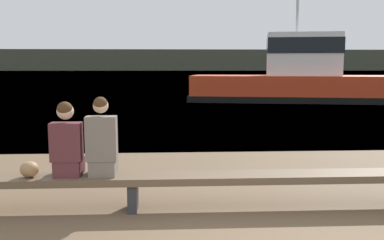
{
  "coord_description": "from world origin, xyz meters",
  "views": [
    {
      "loc": [
        -0.59,
        -3.26,
        1.94
      ],
      "look_at": [
        -0.13,
        5.33,
        0.82
      ],
      "focal_mm": 40.0,
      "sensor_mm": 36.0,
      "label": 1
    }
  ],
  "objects_px": {
    "person_left": "(67,144)",
    "tugboat_red": "(295,80)",
    "person_right": "(102,143)",
    "shopping_bag": "(29,169)",
    "bench_main": "(133,181)"
  },
  "relations": [
    {
      "from": "person_left",
      "to": "tugboat_red",
      "type": "relative_size",
      "value": 0.09
    },
    {
      "from": "person_right",
      "to": "tugboat_red",
      "type": "xyz_separation_m",
      "value": [
        7.58,
        16.87,
        0.21
      ]
    },
    {
      "from": "person_right",
      "to": "shopping_bag",
      "type": "relative_size",
      "value": 4.39
    },
    {
      "from": "person_right",
      "to": "bench_main",
      "type": "bearing_deg",
      "value": -1.58
    },
    {
      "from": "bench_main",
      "to": "shopping_bag",
      "type": "xyz_separation_m",
      "value": [
        -1.34,
        -0.02,
        0.19
      ]
    },
    {
      "from": "person_left",
      "to": "person_right",
      "type": "relative_size",
      "value": 0.94
    },
    {
      "from": "bench_main",
      "to": "person_right",
      "type": "distance_m",
      "value": 0.66
    },
    {
      "from": "bench_main",
      "to": "person_left",
      "type": "relative_size",
      "value": 8.12
    },
    {
      "from": "tugboat_red",
      "to": "person_left",
      "type": "bearing_deg",
      "value": 165.51
    },
    {
      "from": "bench_main",
      "to": "shopping_bag",
      "type": "bearing_deg",
      "value": -179.02
    },
    {
      "from": "bench_main",
      "to": "person_right",
      "type": "bearing_deg",
      "value": 178.42
    },
    {
      "from": "person_right",
      "to": "shopping_bag",
      "type": "height_order",
      "value": "person_right"
    },
    {
      "from": "person_left",
      "to": "person_right",
      "type": "bearing_deg",
      "value": -0.05
    },
    {
      "from": "person_left",
      "to": "tugboat_red",
      "type": "xyz_separation_m",
      "value": [
        8.04,
        16.87,
        0.23
      ]
    },
    {
      "from": "shopping_bag",
      "to": "person_left",
      "type": "bearing_deg",
      "value": 4.01
    }
  ]
}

